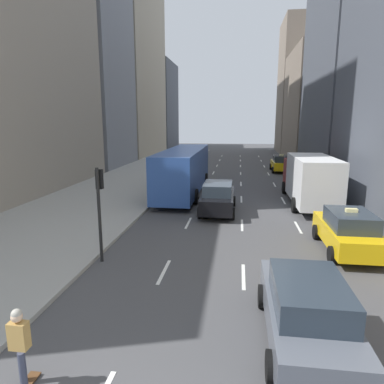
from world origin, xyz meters
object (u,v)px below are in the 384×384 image
(taxi_second, at_px, (348,231))
(box_truck, at_px, (309,178))
(sedan_black_near, at_px, (218,197))
(traffic_light_pole, at_px, (100,199))
(city_bus, at_px, (184,169))
(taxi_lead, at_px, (281,163))
(sedan_silver_behind, at_px, (306,310))
(skateboarder, at_px, (20,346))

(taxi_second, xyz_separation_m, box_truck, (0.00, 8.20, 0.83))
(sedan_black_near, bearing_deg, traffic_light_pole, -117.21)
(sedan_black_near, distance_m, city_bus, 5.88)
(taxi_lead, distance_m, traffic_light_pole, 26.93)
(taxi_lead, bearing_deg, taxi_second, -90.00)
(taxi_second, bearing_deg, traffic_light_pole, -167.01)
(taxi_lead, relative_size, city_bus, 0.38)
(sedan_silver_behind, distance_m, traffic_light_pole, 8.06)
(taxi_lead, xyz_separation_m, sedan_black_near, (-5.60, -17.46, 0.03))
(city_bus, bearing_deg, taxi_lead, 55.77)
(sedan_black_near, xyz_separation_m, box_truck, (5.60, 2.73, 0.80))
(sedan_silver_behind, xyz_separation_m, skateboarder, (-5.80, -2.25, 0.09))
(city_bus, bearing_deg, traffic_light_pole, -95.09)
(taxi_lead, height_order, traffic_light_pole, traffic_light_pole)
(taxi_second, distance_m, sedan_silver_behind, 6.92)
(taxi_second, bearing_deg, sedan_silver_behind, -113.85)
(sedan_black_near, bearing_deg, city_bus, 118.92)
(sedan_silver_behind, relative_size, traffic_light_pole, 1.30)
(taxi_second, bearing_deg, box_truck, 90.00)
(taxi_lead, height_order, skateboarder, taxi_lead)
(box_truck, bearing_deg, skateboarder, -117.14)
(sedan_silver_behind, xyz_separation_m, traffic_light_pole, (-6.75, 4.13, 1.54))
(city_bus, relative_size, skateboarder, 6.65)
(taxi_lead, height_order, taxi_second, same)
(sedan_black_near, relative_size, box_truck, 0.57)
(taxi_lead, relative_size, skateboarder, 2.52)
(sedan_silver_behind, relative_size, city_bus, 0.40)
(taxi_second, xyz_separation_m, sedan_black_near, (-5.60, 5.48, 0.03))
(sedan_black_near, height_order, traffic_light_pole, traffic_light_pole)
(sedan_silver_behind, bearing_deg, sedan_black_near, 103.34)
(taxi_second, relative_size, sedan_black_near, 0.91)
(taxi_second, bearing_deg, taxi_lead, 90.00)
(taxi_lead, bearing_deg, traffic_light_pole, -110.80)
(taxi_lead, height_order, box_truck, box_truck)
(taxi_lead, distance_m, box_truck, 14.76)
(taxi_second, xyz_separation_m, sedan_silver_behind, (-2.80, -6.33, -0.01))
(taxi_second, xyz_separation_m, city_bus, (-8.41, 10.57, 0.91))
(sedan_silver_behind, bearing_deg, taxi_lead, 84.54)
(box_truck, bearing_deg, taxi_lead, 90.00)
(sedan_black_near, xyz_separation_m, city_bus, (-2.81, 5.09, 0.88))
(skateboarder, height_order, traffic_light_pole, traffic_light_pole)
(taxi_second, relative_size, box_truck, 0.52)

